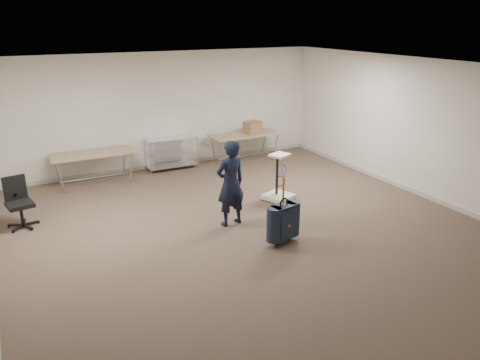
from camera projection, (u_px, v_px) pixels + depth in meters
ground at (255, 235)px, 8.04m from camera, size 9.00×9.00×0.00m
room_shell at (221, 206)px, 9.18m from camera, size 8.00×9.00×9.00m
folding_table_left at (93, 155)px, 10.29m from camera, size 1.80×0.75×0.73m
folding_table_right at (245, 136)px, 11.95m from camera, size 1.80×0.75×0.73m
wire_shelf at (171, 152)px, 11.41m from camera, size 1.22×0.47×0.80m
person at (231, 183)px, 8.23m from camera, size 0.62×0.45×1.56m
suitcase at (283, 222)px, 7.62m from camera, size 0.46×0.32×1.15m
office_chair at (21, 212)px, 8.30m from camera, size 0.55×0.55×0.91m
equipment_cart at (279, 188)px, 9.53m from camera, size 0.69×0.69×0.97m
cardboard_box at (253, 127)px, 11.95m from camera, size 0.48×0.40×0.31m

